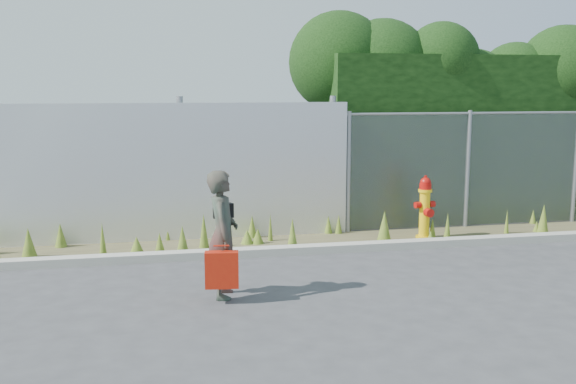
# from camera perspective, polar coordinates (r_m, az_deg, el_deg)

# --- Properties ---
(ground) EXTENTS (80.00, 80.00, 0.00)m
(ground) POSITION_cam_1_polar(r_m,az_deg,el_deg) (7.88, 4.19, -8.76)
(ground) COLOR #3A3B3D
(ground) RESTS_ON ground
(curb) EXTENTS (16.00, 0.22, 0.12)m
(curb) POSITION_cam_1_polar(r_m,az_deg,el_deg) (9.54, 1.30, -5.14)
(curb) COLOR #A4A194
(curb) RESTS_ON ground
(weed_strip) EXTENTS (16.00, 1.37, 0.54)m
(weed_strip) POSITION_cam_1_polar(r_m,az_deg,el_deg) (10.00, -2.89, -3.99)
(weed_strip) COLOR brown
(weed_strip) RESTS_ON ground
(corrugated_fence) EXTENTS (8.50, 0.21, 2.30)m
(corrugated_fence) POSITION_cam_1_polar(r_m,az_deg,el_deg) (10.38, -17.98, 1.45)
(corrugated_fence) COLOR silver
(corrugated_fence) RESTS_ON ground
(chainlink_fence) EXTENTS (6.50, 0.07, 2.05)m
(chainlink_fence) POSITION_cam_1_polar(r_m,az_deg,el_deg) (12.06, 20.12, 2.03)
(chainlink_fence) COLOR gray
(chainlink_fence) RESTS_ON ground
(hedge) EXTENTS (7.90, 2.20, 3.81)m
(hedge) POSITION_cam_1_polar(r_m,az_deg,el_deg) (12.84, 17.86, 7.20)
(hedge) COLOR black
(hedge) RESTS_ON ground
(fire_hydrant) EXTENTS (0.35, 0.31, 1.04)m
(fire_hydrant) POSITION_cam_1_polar(r_m,az_deg,el_deg) (10.57, 12.06, -1.45)
(fire_hydrant) COLOR yellow
(fire_hydrant) RESTS_ON ground
(woman) EXTENTS (0.42, 0.59, 1.50)m
(woman) POSITION_cam_1_polar(r_m,az_deg,el_deg) (7.50, -5.83, -3.75)
(woman) COLOR #0D5843
(woman) RESTS_ON ground
(red_tote_bag) EXTENTS (0.38, 0.14, 0.50)m
(red_tote_bag) POSITION_cam_1_polar(r_m,az_deg,el_deg) (7.34, -5.91, -6.88)
(red_tote_bag) COLOR #AC1809
(black_shoulder_bag) EXTENTS (0.23, 0.10, 0.17)m
(black_shoulder_bag) POSITION_cam_1_polar(r_m,az_deg,el_deg) (7.58, -5.76, -1.68)
(black_shoulder_bag) COLOR black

